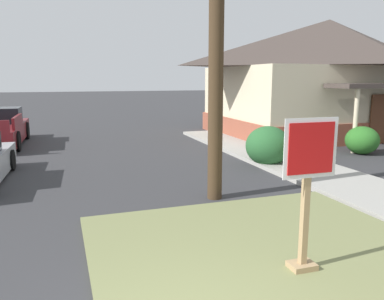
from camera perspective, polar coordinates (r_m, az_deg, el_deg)
The scene contains 8 objects.
grass_corner_patch at distance 5.98m, azimuth 13.02°, elevation -16.08°, with size 5.31×5.65×0.08m, color olive.
sidewalk_strip at distance 11.53m, azimuth 17.68°, elevation -3.17°, with size 2.20×17.81×0.12m, color #9E9B93.
stop_sign at distance 5.45m, azimuth 16.54°, elevation -6.54°, with size 0.80×0.29×2.11m.
manhole_cover at distance 7.67m, azimuth -11.46°, elevation -10.18°, with size 0.70×0.70×0.02m, color black.
street_bench at distance 12.05m, azimuth 14.43°, elevation 0.18°, with size 0.42×1.74×0.85m.
corner_house at distance 20.19m, azimuth 19.24°, elevation 10.24°, with size 10.74×8.54×5.43m.
shrub_near_porch at distance 15.16m, azimuth 23.79°, elevation 1.33°, with size 1.17×1.17×1.00m, color #2B6823.
shrub_by_curb at distance 12.26m, azimuth 11.13°, elevation 0.60°, with size 1.39×1.39×1.24m, color #285C2E.
Camera 1 is at (-0.90, -2.83, 2.69)m, focal length 36.18 mm.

